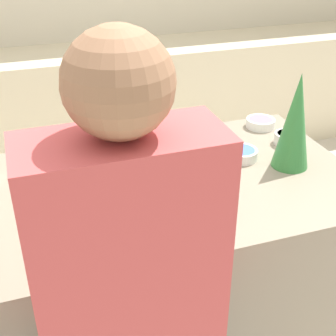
% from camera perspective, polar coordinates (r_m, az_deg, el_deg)
% --- Properties ---
extents(back_cabinet_block, '(6.00, 0.60, 0.90)m').
position_cam_1_polar(back_cabinet_block, '(3.73, -10.03, 7.13)').
color(back_cabinet_block, beige).
rests_on(back_cabinet_block, ground_plane).
extents(kitchen_island, '(1.48, 0.89, 0.92)m').
position_cam_1_polar(kitchen_island, '(2.05, -0.15, -12.76)').
color(kitchen_island, gray).
rests_on(kitchen_island, ground_plane).
extents(baking_tray, '(0.37, 0.29, 0.01)m').
position_cam_1_polar(baking_tray, '(1.72, 0.92, -2.68)').
color(baking_tray, silver).
rests_on(baking_tray, kitchen_island).
extents(gingerbread_house, '(0.17, 0.18, 0.26)m').
position_cam_1_polar(gingerbread_house, '(1.66, 0.96, 0.49)').
color(gingerbread_house, '#5B2D14').
rests_on(gingerbread_house, baking_tray).
extents(decorative_tree, '(0.15, 0.15, 0.38)m').
position_cam_1_polar(decorative_tree, '(1.87, 15.24, 5.49)').
color(decorative_tree, '#33843D').
rests_on(decorative_tree, kitchen_island).
extents(candy_bowl_front_corner, '(0.13, 0.13, 0.04)m').
position_cam_1_polar(candy_bowl_front_corner, '(2.25, 11.21, 5.45)').
color(candy_bowl_front_corner, white).
rests_on(candy_bowl_front_corner, kitchen_island).
extents(candy_bowl_near_tray_right, '(0.12, 0.12, 0.05)m').
position_cam_1_polar(candy_bowl_near_tray_right, '(1.98, 2.82, 2.59)').
color(candy_bowl_near_tray_right, white).
rests_on(candy_bowl_near_tray_right, kitchen_island).
extents(candy_bowl_beside_tree, '(0.13, 0.13, 0.04)m').
position_cam_1_polar(candy_bowl_beside_tree, '(1.95, 8.93, 1.74)').
color(candy_bowl_beside_tree, white).
rests_on(candy_bowl_beside_tree, kitchen_island).
extents(candy_bowl_near_tray_left, '(0.12, 0.12, 0.05)m').
position_cam_1_polar(candy_bowl_near_tray_left, '(2.11, 14.37, 3.56)').
color(candy_bowl_near_tray_left, silver).
rests_on(candy_bowl_near_tray_left, kitchen_island).
extents(cookbook, '(0.21, 0.16, 0.02)m').
position_cam_1_polar(cookbook, '(1.99, -11.02, 1.63)').
color(cookbook, '#B23338').
rests_on(cookbook, kitchen_island).
extents(mug, '(0.07, 0.07, 0.08)m').
position_cam_1_polar(mug, '(1.75, -10.56, -1.11)').
color(mug, white).
rests_on(mug, kitchen_island).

